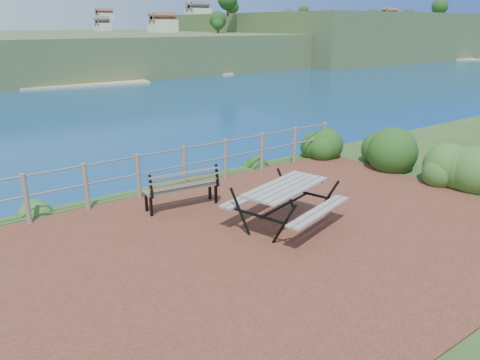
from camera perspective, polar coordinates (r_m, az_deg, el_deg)
name	(u,v)px	position (r m, az deg, el deg)	size (l,w,h in m)	color
ground	(279,238)	(8.51, 4.78, -7.12)	(10.00, 7.00, 0.12)	brown
safety_railing	(184,165)	(10.87, -6.80, 1.82)	(9.40, 0.10, 1.00)	#6B5B4C
distant_bay	(275,33)	(274.19, 4.29, 17.39)	(290.00, 232.36, 24.00)	#3B582C
picnic_table	(285,201)	(8.85, 5.53, -2.58)	(1.99, 1.57, 0.78)	gray
park_bench	(181,182)	(9.71, -7.19, -0.20)	(1.60, 0.57, 0.88)	brown
shrub_right_front	(392,165)	(13.49, 18.06, 1.78)	(1.37, 1.37, 1.95)	#1B4214
shrub_right_back	(457,185)	(12.38, 24.90, -0.52)	(1.24, 1.24, 1.76)	#2D5821
shrub_right_edge	(322,156)	(13.92, 9.97, 2.93)	(1.05, 1.05, 1.50)	#1B4214
shrub_lip_west	(29,211)	(10.59, -24.31, -3.51)	(0.78, 0.78, 0.53)	#2D5821
shrub_lip_east	(251,166)	(12.69, 1.36, 1.68)	(0.68, 0.68, 0.38)	#1B4214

